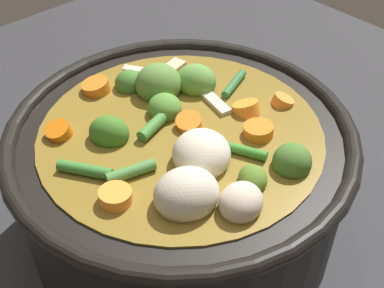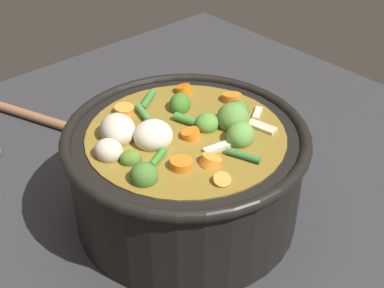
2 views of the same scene
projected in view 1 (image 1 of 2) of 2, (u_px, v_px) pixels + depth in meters
ground_plane at (183, 228)px, 0.55m from camera, size 1.10×1.10×0.00m
cooking_pot at (182, 179)px, 0.50m from camera, size 0.32×0.32×0.17m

